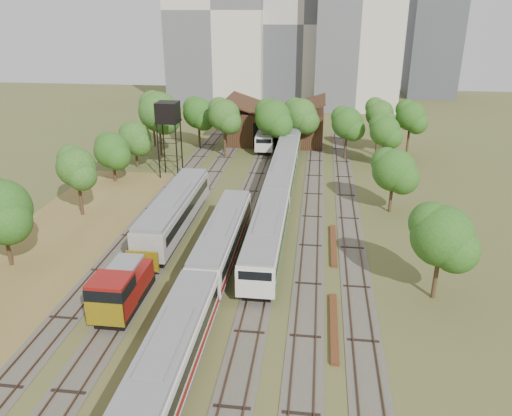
# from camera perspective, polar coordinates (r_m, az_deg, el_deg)

# --- Properties ---
(ground) EXTENTS (240.00, 240.00, 0.00)m
(ground) POSITION_cam_1_polar(r_m,az_deg,el_deg) (34.48, -4.98, -16.85)
(ground) COLOR #475123
(ground) RESTS_ON ground
(dry_grass_patch) EXTENTS (14.00, 60.00, 0.04)m
(dry_grass_patch) POSITION_cam_1_polar(r_m,az_deg,el_deg) (47.09, -24.99, -7.52)
(dry_grass_patch) COLOR brown
(dry_grass_patch) RESTS_ON ground
(tracks) EXTENTS (24.60, 80.00, 0.19)m
(tracks) POSITION_cam_1_polar(r_m,az_deg,el_deg) (55.94, -0.41, -0.66)
(tracks) COLOR #4C473D
(tracks) RESTS_ON ground
(railcar_red_set) EXTENTS (2.91, 34.58, 3.60)m
(railcar_red_set) POSITION_cam_1_polar(r_m,az_deg,el_deg) (38.28, -6.30, -9.09)
(railcar_red_set) COLOR black
(railcar_red_set) RESTS_ON ground
(railcar_green_set) EXTENTS (3.08, 52.08, 3.81)m
(railcar_green_set) POSITION_cam_1_polar(r_m,az_deg,el_deg) (61.90, 2.94, 3.53)
(railcar_green_set) COLOR black
(railcar_green_set) RESTS_ON ground
(railcar_rear) EXTENTS (2.77, 16.08, 3.43)m
(railcar_rear) POSITION_cam_1_polar(r_m,az_deg,el_deg) (84.86, 1.47, 8.51)
(railcar_rear) COLOR black
(railcar_rear) RESTS_ON ground
(shunter_locomotive) EXTENTS (2.83, 8.10, 3.70)m
(shunter_locomotive) POSITION_cam_1_polar(r_m,az_deg,el_deg) (39.42, -15.19, -9.01)
(shunter_locomotive) COLOR black
(shunter_locomotive) RESTS_ON ground
(old_grey_coach) EXTENTS (3.20, 18.00, 3.96)m
(old_grey_coach) POSITION_cam_1_polar(r_m,az_deg,el_deg) (51.83, -9.25, -0.32)
(old_grey_coach) COLOR black
(old_grey_coach) RESTS_ON ground
(water_tower) EXTENTS (2.91, 2.91, 10.08)m
(water_tower) POSITION_cam_1_polar(r_m,az_deg,el_deg) (67.78, -10.04, 10.53)
(water_tower) COLOR black
(water_tower) RESTS_ON ground
(rail_pile_near) EXTENTS (0.56, 8.42, 0.28)m
(rail_pile_near) POSITION_cam_1_polar(r_m,az_deg,el_deg) (37.50, 8.89, -13.19)
(rail_pile_near) COLOR brown
(rail_pile_near) RESTS_ON ground
(rail_pile_far) EXTENTS (0.56, 8.88, 0.29)m
(rail_pile_far) POSITION_cam_1_polar(r_m,az_deg,el_deg) (49.16, 8.83, -4.14)
(rail_pile_far) COLOR brown
(rail_pile_far) RESTS_ON ground
(maintenance_shed) EXTENTS (16.45, 11.55, 7.58)m
(maintenance_shed) POSITION_cam_1_polar(r_m,az_deg,el_deg) (86.50, 2.28, 9.51)
(maintenance_shed) COLOR #331912
(maintenance_shed) RESTS_ON ground
(tree_band_left) EXTENTS (6.02, 63.09, 8.06)m
(tree_band_left) POSITION_cam_1_polar(r_m,az_deg,el_deg) (56.04, -21.49, 2.99)
(tree_band_left) COLOR #382616
(tree_band_left) RESTS_ON ground
(tree_band_far) EXTENTS (43.17, 11.37, 9.82)m
(tree_band_far) POSITION_cam_1_polar(r_m,az_deg,el_deg) (77.63, 0.89, 10.53)
(tree_band_far) COLOR #382616
(tree_band_far) RESTS_ON ground
(tree_band_right) EXTENTS (6.00, 39.29, 7.80)m
(tree_band_right) POSITION_cam_1_polar(r_m,az_deg,el_deg) (54.89, 16.51, 3.74)
(tree_band_right) COLOR #382616
(tree_band_right) RESTS_ON ground
(tower_left) EXTENTS (22.00, 16.00, 42.00)m
(tower_left) POSITION_cam_1_polar(r_m,az_deg,el_deg) (123.57, -4.41, 21.66)
(tower_left) COLOR beige
(tower_left) RESTS_ON ground
(tower_centre) EXTENTS (20.00, 18.00, 36.00)m
(tower_centre) POSITION_cam_1_polar(r_m,az_deg,el_deg) (126.30, 5.63, 20.26)
(tower_centre) COLOR beige
(tower_centre) RESTS_ON ground
(tower_far_right) EXTENTS (12.00, 12.00, 28.00)m
(tower_far_right) POSITION_cam_1_polar(r_m,az_deg,el_deg) (139.19, 19.67, 17.67)
(tower_far_right) COLOR #47494F
(tower_far_right) RESTS_ON ground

